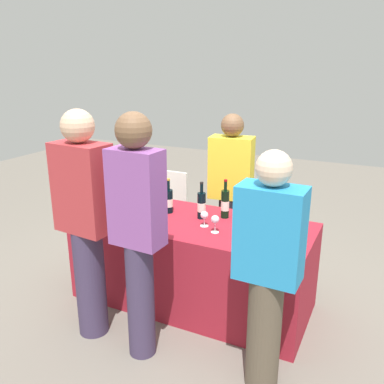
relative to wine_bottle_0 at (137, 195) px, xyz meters
name	(u,v)px	position (x,y,z in m)	size (l,w,h in m)	color
ground_plane	(192,300)	(0.61, -0.11, -0.87)	(12.00, 12.00, 0.00)	slate
tasting_table	(192,261)	(0.61, -0.11, -0.49)	(2.00, 0.83, 0.76)	maroon
wine_bottle_0	(137,195)	(0.00, 0.00, 0.00)	(0.07, 0.07, 0.30)	black
wine_bottle_1	(154,197)	(0.17, 0.01, 0.00)	(0.07, 0.07, 0.30)	black
wine_bottle_2	(168,201)	(0.34, -0.03, 0.00)	(0.08, 0.08, 0.31)	black
wine_bottle_3	(202,205)	(0.66, -0.02, 0.01)	(0.07, 0.07, 0.32)	black
wine_bottle_4	(225,204)	(0.83, 0.08, 0.02)	(0.07, 0.07, 0.34)	black
wine_bottle_5	(287,217)	(1.37, 0.04, 0.00)	(0.07, 0.07, 0.31)	black
wine_glass_0	(109,206)	(-0.06, -0.33, -0.01)	(0.07, 0.07, 0.13)	silver
wine_glass_1	(128,205)	(0.07, -0.25, -0.01)	(0.06, 0.06, 0.13)	silver
wine_glass_2	(144,207)	(0.23, -0.24, -0.01)	(0.07, 0.07, 0.14)	silver
wine_glass_3	(204,216)	(0.75, -0.18, -0.02)	(0.07, 0.07, 0.13)	silver
wine_glass_4	(215,220)	(0.88, -0.26, -0.01)	(0.06, 0.06, 0.14)	silver
wine_glass_5	(258,225)	(1.21, -0.23, 0.00)	(0.07, 0.07, 0.15)	silver
server_pouring	(231,190)	(0.70, 0.54, -0.02)	(0.42, 0.27, 1.58)	black
guest_0	(85,219)	(0.11, -0.84, 0.07)	(0.43, 0.26, 1.73)	#3F3351
guest_1	(138,228)	(0.59, -0.88, 0.11)	(0.36, 0.23, 1.74)	#3F3351
guest_2	(268,268)	(1.46, -0.80, -0.02)	(0.40, 0.23, 1.57)	brown
menu_board	(167,205)	(-0.25, 0.99, -0.45)	(0.52, 0.03, 0.83)	white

